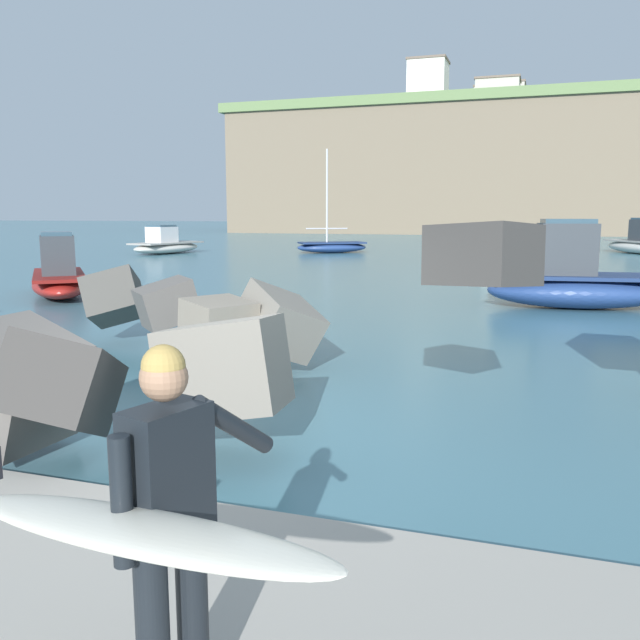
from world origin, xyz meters
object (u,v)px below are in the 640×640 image
(boat_far_left, at_px, (639,243))
(boat_mid_centre, at_px, (166,245))
(boat_mid_right, at_px, (489,250))
(station_building_central, at_px, (507,102))
(station_building_east, at_px, (497,98))
(boat_near_centre, at_px, (59,277))
(station_building_annex, at_px, (489,104))
(boat_near_right, at_px, (332,246))
(station_building_west, at_px, (428,85))
(surfer_with_board, at_px, (155,518))
(boat_mid_left, at_px, (575,281))

(boat_far_left, bearing_deg, boat_mid_centre, -161.98)
(boat_mid_right, height_order, station_building_central, station_building_central)
(boat_mid_centre, height_order, station_building_east, station_building_east)
(boat_far_left, bearing_deg, station_building_central, 100.60)
(boat_mid_centre, relative_size, boat_mid_right, 1.05)
(boat_mid_right, bearing_deg, boat_near_centre, -119.31)
(boat_far_left, relative_size, station_building_central, 1.05)
(station_building_annex, bearing_deg, boat_mid_right, -85.35)
(boat_mid_centre, xyz_separation_m, boat_far_left, (29.18, 9.49, 0.13))
(boat_near_centre, height_order, boat_near_right, boat_near_right)
(station_building_west, bearing_deg, surfer_with_board, -81.30)
(boat_near_right, relative_size, station_building_annex, 1.13)
(boat_near_right, relative_size, station_building_central, 1.15)
(surfer_with_board, xyz_separation_m, boat_near_centre, (-12.73, 14.60, -0.67))
(station_building_annex, bearing_deg, boat_far_left, -76.84)
(boat_near_centre, xyz_separation_m, boat_mid_left, (15.24, 2.31, 0.13))
(boat_mid_right, relative_size, station_building_central, 0.96)
(station_building_central, bearing_deg, boat_near_right, -95.94)
(boat_mid_right, distance_m, station_building_annex, 74.55)
(boat_near_right, xyz_separation_m, station_building_west, (-2.71, 53.48, 19.91))
(boat_mid_left, distance_m, boat_far_left, 28.27)
(boat_mid_left, relative_size, boat_far_left, 0.83)
(boat_mid_right, distance_m, station_building_central, 76.01)
(boat_mid_left, relative_size, station_building_east, 0.78)
(boat_mid_left, xyz_separation_m, boat_mid_centre, (-24.01, 18.31, -0.17))
(surfer_with_board, bearing_deg, boat_mid_left, 81.54)
(surfer_with_board, relative_size, boat_mid_right, 0.37)
(boat_mid_left, distance_m, boat_mid_centre, 30.20)
(station_building_east, bearing_deg, boat_mid_centre, -103.45)
(station_building_central, bearing_deg, boat_mid_centre, -103.15)
(boat_mid_right, xyz_separation_m, station_building_central, (-3.23, 73.44, 19.34))
(boat_mid_left, distance_m, station_building_east, 88.10)
(station_building_annex, bearing_deg, station_building_west, -117.12)
(boat_near_right, xyz_separation_m, boat_mid_left, (14.03, -22.57, 0.31))
(surfer_with_board, relative_size, station_building_annex, 0.36)
(boat_mid_centre, relative_size, station_building_west, 0.89)
(boat_near_centre, distance_m, boat_far_left, 36.38)
(boat_near_right, xyz_separation_m, boat_mid_right, (10.44, -4.13, 0.16))
(surfer_with_board, height_order, station_building_annex, station_building_annex)
(boat_mid_centre, distance_m, boat_far_left, 30.69)
(boat_mid_centre, bearing_deg, station_building_annex, 78.56)
(surfer_with_board, height_order, boat_mid_centre, surfer_with_board)
(boat_mid_right, relative_size, station_building_west, 0.85)
(station_building_central, bearing_deg, station_building_west, -122.09)
(station_building_west, bearing_deg, station_building_east, 47.43)
(boat_mid_left, xyz_separation_m, station_building_west, (-16.75, 76.04, 19.60))
(boat_near_right, bearing_deg, boat_mid_centre, -156.89)
(boat_near_centre, bearing_deg, surfer_with_board, -48.91)
(surfer_with_board, distance_m, station_building_west, 95.95)
(surfer_with_board, distance_m, boat_far_left, 45.37)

